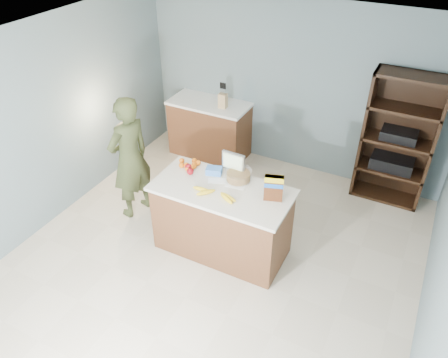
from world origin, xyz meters
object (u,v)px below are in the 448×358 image
at_px(shelving_unit, 398,141).
at_px(cereal_box, 274,186).
at_px(counter_peninsula, 222,222).
at_px(tv, 233,162).
at_px(person, 130,158).

height_order(shelving_unit, cereal_box, shelving_unit).
distance_m(counter_peninsula, tv, 0.72).
height_order(counter_peninsula, cereal_box, cereal_box).
distance_m(counter_peninsula, cereal_box, 0.88).
relative_size(counter_peninsula, person, 0.94).
xyz_separation_m(counter_peninsula, cereal_box, (0.57, 0.07, 0.66)).
xyz_separation_m(shelving_unit, person, (-2.92, -1.91, -0.04)).
xyz_separation_m(counter_peninsula, shelving_unit, (1.55, 2.05, 0.45)).
height_order(counter_peninsula, shelving_unit, shelving_unit).
relative_size(shelving_unit, person, 1.09).
xyz_separation_m(person, tv, (1.35, 0.18, 0.23)).
xyz_separation_m(counter_peninsula, tv, (-0.02, 0.32, 0.64)).
height_order(person, tv, person).
height_order(tv, cereal_box, cereal_box).
distance_m(person, cereal_box, 1.96).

